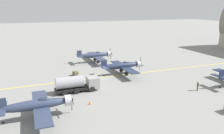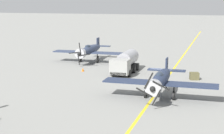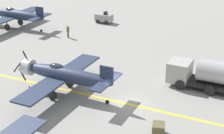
% 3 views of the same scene
% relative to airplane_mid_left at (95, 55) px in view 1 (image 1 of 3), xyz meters
% --- Properties ---
extents(ground_plane, '(400.00, 400.00, 0.00)m').
position_rel_airplane_mid_left_xyz_m(ground_plane, '(13.98, -3.23, -2.01)').
color(ground_plane, gray).
extents(taxiway_stripe, '(0.30, 160.00, 0.01)m').
position_rel_airplane_mid_left_xyz_m(taxiway_stripe, '(13.98, -3.23, -2.01)').
color(taxiway_stripe, yellow).
rests_on(taxiway_stripe, ground).
extents(airplane_mid_left, '(12.00, 9.98, 3.67)m').
position_rel_airplane_mid_left_xyz_m(airplane_mid_left, '(0.00, 0.00, 0.00)').
color(airplane_mid_left, '#323C56').
rests_on(airplane_mid_left, ground).
extents(airplane_mid_center, '(12.00, 9.98, 3.65)m').
position_rel_airplane_mid_left_xyz_m(airplane_mid_center, '(13.24, 2.49, 0.00)').
color(airplane_mid_center, '#242E48').
rests_on(airplane_mid_center, ground).
extents(airplane_near_right, '(12.00, 9.98, 3.79)m').
position_rel_airplane_mid_left_xyz_m(airplane_near_right, '(28.21, -16.77, 0.00)').
color(airplane_near_right, '#303A53').
rests_on(airplane_near_right, ground).
extents(fuel_tanker, '(2.68, 8.00, 2.98)m').
position_rel_airplane_mid_left_xyz_m(fuel_tanker, '(20.17, -9.59, -0.50)').
color(fuel_tanker, black).
rests_on(fuel_tanker, ground).
extents(ground_crew_walking, '(0.38, 0.38, 1.75)m').
position_rel_airplane_mid_left_xyz_m(ground_crew_walking, '(27.86, 11.20, -1.05)').
color(ground_crew_walking, '#515638').
rests_on(ground_crew_walking, ground).
extents(supply_crate_by_tanker, '(1.37, 1.23, 0.96)m').
position_rel_airplane_mid_left_xyz_m(supply_crate_by_tanker, '(10.44, -7.90, -1.53)').
color(supply_crate_by_tanker, brown).
rests_on(supply_crate_by_tanker, ground).
extents(traffic_cone, '(0.36, 0.36, 0.55)m').
position_rel_airplane_mid_left_xyz_m(traffic_cone, '(26.41, -9.02, -1.74)').
color(traffic_cone, orange).
rests_on(traffic_cone, ground).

